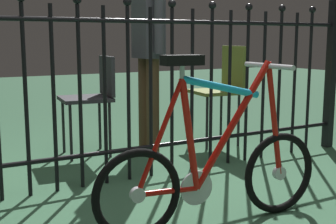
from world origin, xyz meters
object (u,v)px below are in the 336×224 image
(bicycle, at_px, (213,168))
(chair_charcoal, at_px, (94,93))
(person_visitor, at_px, (148,40))
(chair_olive, at_px, (223,84))

(bicycle, relative_size, chair_charcoal, 1.58)
(person_visitor, bearing_deg, chair_charcoal, 164.55)
(bicycle, bearing_deg, chair_charcoal, 90.06)
(chair_charcoal, bearing_deg, bicycle, -89.94)
(chair_olive, distance_m, person_visitor, 0.84)
(bicycle, xyz_separation_m, person_visitor, (0.45, 1.60, 0.65))
(chair_charcoal, xyz_separation_m, chair_olive, (1.18, -0.20, 0.04))
(bicycle, bearing_deg, chair_olive, 52.34)
(chair_charcoal, relative_size, chair_olive, 0.91)
(bicycle, xyz_separation_m, chair_charcoal, (-0.00, 1.73, 0.21))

